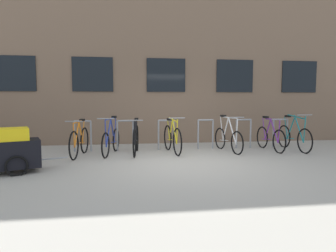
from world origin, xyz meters
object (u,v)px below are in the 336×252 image
Objects in this scene: bicycle_purple at (270,138)px; bicycle_teal at (294,137)px; bicycle_yellow at (172,138)px; bike_trailer at (14,150)px; bicycle_blue at (111,140)px; bicycle_orange at (80,141)px; bicycle_black at (136,139)px; bicycle_white at (228,138)px.

bicycle_purple is 0.92× the size of bicycle_teal.
bicycle_yellow reaches higher than bike_trailer.
bicycle_blue is (-4.59, -0.03, 0.01)m from bicycle_purple.
bike_trailer is (-3.49, -1.88, 0.07)m from bicycle_yellow.
bicycle_blue reaches higher than bicycle_yellow.
bicycle_orange is 6.10m from bicycle_teal.
bike_trailer is (-7.10, -1.79, 0.07)m from bicycle_teal.
bicycle_teal reaches higher than bike_trailer.
bicycle_blue is at bearing 11.68° from bicycle_orange.
bicycle_purple is (5.40, 0.20, -0.02)m from bicycle_orange.
bicycle_yellow is 0.96× the size of bicycle_teal.
bicycle_yellow is (-2.91, 0.02, 0.02)m from bicycle_purple.
bicycle_black is 0.67m from bicycle_blue.
bicycle_blue is (0.81, 0.17, -0.01)m from bicycle_orange.
bicycle_purple is 3.93m from bicycle_black.
bike_trailer is (-5.10, -1.83, 0.09)m from bicycle_white.
bicycle_orange is 1.01× the size of bicycle_white.
bike_trailer is at bearing -160.29° from bicycle_white.
bike_trailer is (-2.47, -1.83, 0.07)m from bicycle_black.
bicycle_blue is (-3.30, -0.01, 0.00)m from bicycle_white.
bicycle_teal is (0.70, -0.06, 0.02)m from bicycle_purple.
bicycle_blue is 0.95× the size of bicycle_teal.
bicycle_teal reaches higher than bicycle_yellow.
bicycle_white reaches higher than bicycle_orange.
bicycle_blue is at bearing 45.28° from bike_trailer.
bicycle_yellow reaches higher than bicycle_purple.
bicycle_yellow is 3.61m from bicycle_teal.
bicycle_black is at bearing 36.54° from bike_trailer.
bicycle_orange is 1.48m from bicycle_black.
bicycle_black is (1.47, 0.18, 0.01)m from bicycle_orange.
bicycle_teal is (4.63, -0.04, -0.01)m from bicycle_black.
bicycle_purple is at bearing 2.08° from bicycle_orange.
bicycle_black is at bearing 6.83° from bicycle_orange.
bicycle_purple is 1.13× the size of bike_trailer.
bicycle_black is 4.63m from bicycle_teal.
bicycle_white reaches higher than bicycle_purple.
bicycle_orange is at bearing -174.96° from bicycle_yellow.
bicycle_blue is 2.57m from bike_trailer.
bicycle_teal is at bearing -0.36° from bicycle_blue.
bicycle_blue is (-1.69, -0.05, -0.02)m from bicycle_yellow.
bicycle_white is at bearing 2.41° from bicycle_orange.
bike_trailer is (-1.80, -1.82, 0.09)m from bicycle_blue.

